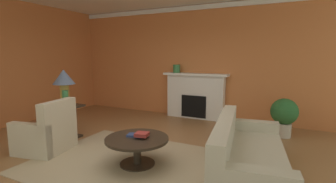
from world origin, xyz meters
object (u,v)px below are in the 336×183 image
at_px(side_table, 66,120).
at_px(potted_plant, 284,114).
at_px(table_lamp, 64,80).
at_px(vase_on_side_table, 65,99).
at_px(sofa, 246,160).
at_px(fireplace, 195,97).
at_px(vase_mantel_left, 177,69).
at_px(coffee_table, 137,145).
at_px(armchair_near_window, 47,135).

xyz_separation_m(side_table, potted_plant, (4.09, 2.11, 0.09)).
distance_m(table_lamp, vase_on_side_table, 0.40).
bearing_deg(sofa, fireplace, 121.51).
bearing_deg(sofa, potted_plant, 79.51).
bearing_deg(vase_mantel_left, coffee_table, -76.82).
xyz_separation_m(coffee_table, vase_mantel_left, (-0.74, 3.17, 1.03)).
xyz_separation_m(coffee_table, table_lamp, (-2.04, 0.43, 0.89)).
bearing_deg(table_lamp, side_table, -172.87).
height_order(fireplace, coffee_table, fireplace).
xyz_separation_m(sofa, coffee_table, (-1.63, -0.25, 0.04)).
height_order(coffee_table, side_table, side_table).
distance_m(fireplace, sofa, 3.50).
xyz_separation_m(armchair_near_window, side_table, (-0.24, 0.66, 0.09)).
relative_size(coffee_table, potted_plant, 1.20).
xyz_separation_m(armchair_near_window, vase_mantel_left, (1.06, 3.41, 1.06)).
distance_m(armchair_near_window, side_table, 0.71).
xyz_separation_m(side_table, vase_mantel_left, (1.30, 2.74, 0.97)).
relative_size(table_lamp, potted_plant, 0.90).
bearing_deg(fireplace, vase_on_side_table, -120.20).
distance_m(coffee_table, vase_mantel_left, 3.42).
bearing_deg(vase_on_side_table, vase_mantel_left, 68.19).
relative_size(coffee_table, vase_mantel_left, 4.40).
relative_size(vase_on_side_table, potted_plant, 0.41).
relative_size(fireplace, table_lamp, 2.40).
distance_m(side_table, vase_on_side_table, 0.51).
relative_size(sofa, armchair_near_window, 2.32).
bearing_deg(vase_mantel_left, table_lamp, -115.28).
xyz_separation_m(fireplace, side_table, (-1.85, -2.79, -0.19)).
bearing_deg(table_lamp, coffee_table, -11.88).
height_order(vase_on_side_table, potted_plant, vase_on_side_table).
bearing_deg(potted_plant, table_lamp, -152.71).
distance_m(fireplace, side_table, 3.35).
xyz_separation_m(fireplace, table_lamp, (-1.85, -2.79, 0.63)).
height_order(fireplace, potted_plant, fireplace).
relative_size(fireplace, potted_plant, 2.16).
bearing_deg(potted_plant, fireplace, 163.14).
distance_m(fireplace, armchair_near_window, 3.82).
relative_size(armchair_near_window, side_table, 1.36).
distance_m(sofa, table_lamp, 3.79).
bearing_deg(fireplace, side_table, -123.45).
relative_size(sofa, vase_mantel_left, 9.69).
relative_size(side_table, table_lamp, 0.93).
height_order(sofa, potted_plant, sofa).
bearing_deg(armchair_near_window, potted_plant, 35.74).
distance_m(vase_mantel_left, potted_plant, 3.00).
relative_size(table_lamp, vase_on_side_table, 2.18).
bearing_deg(sofa, vase_mantel_left, 129.06).
bearing_deg(coffee_table, fireplace, 93.43).
bearing_deg(table_lamp, vase_on_side_table, -38.66).
height_order(fireplace, side_table, fireplace).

